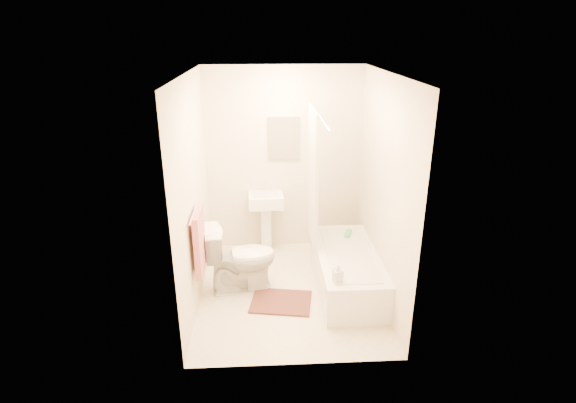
{
  "coord_description": "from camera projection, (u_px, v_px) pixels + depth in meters",
  "views": [
    {
      "loc": [
        -0.26,
        -4.4,
        2.8
      ],
      "look_at": [
        0.0,
        0.25,
        1.0
      ],
      "focal_mm": 28.0,
      "sensor_mm": 36.0,
      "label": 1
    }
  ],
  "objects": [
    {
      "name": "toilet_paper",
      "position": [
        204.0,
        233.0,
        4.93
      ],
      "size": [
        0.11,
        0.12,
        0.12
      ],
      "primitive_type": "cylinder",
      "rotation": [
        0.0,
        1.57,
        0.0
      ],
      "color": "white",
      "rests_on": "wall_left"
    },
    {
      "name": "sink",
      "position": [
        266.0,
        220.0,
        5.93
      ],
      "size": [
        0.46,
        0.37,
        0.87
      ],
      "primitive_type": null,
      "rotation": [
        0.0,
        0.0,
        0.04
      ],
      "color": "white",
      "rests_on": "floor"
    },
    {
      "name": "bath_mat",
      "position": [
        281.0,
        302.0,
        4.9
      ],
      "size": [
        0.72,
        0.58,
        0.02
      ],
      "primitive_type": "cube",
      "rotation": [
        0.0,
        0.0,
        -0.16
      ],
      "color": "#481E18",
      "rests_on": "floor"
    },
    {
      "name": "bathtub",
      "position": [
        347.0,
        270.0,
        5.14
      ],
      "size": [
        0.67,
        1.53,
        0.43
      ],
      "primitive_type": null,
      "color": "white",
      "rests_on": "floor"
    },
    {
      "name": "wall_right",
      "position": [
        384.0,
        190.0,
        4.74
      ],
      "size": [
        0.02,
        2.4,
        2.4
      ],
      "primitive_type": "cube",
      "color": "beige",
      "rests_on": "ground"
    },
    {
      "name": "soap_bottle",
      "position": [
        338.0,
        273.0,
        4.46
      ],
      "size": [
        0.11,
        0.11,
        0.2
      ],
      "primitive_type": "imported",
      "rotation": [
        0.0,
        0.0,
        0.21
      ],
      "color": "white",
      "rests_on": "bathtub"
    },
    {
      "name": "ceiling",
      "position": [
        289.0,
        74.0,
        4.26
      ],
      "size": [
        2.4,
        2.4,
        0.0
      ],
      "primitive_type": "plane",
      "color": "white",
      "rests_on": "ground"
    },
    {
      "name": "scrub_brush",
      "position": [
        348.0,
        234.0,
        5.5
      ],
      "size": [
        0.13,
        0.22,
        0.04
      ],
      "primitive_type": "cube",
      "rotation": [
        0.0,
        0.0,
        -0.34
      ],
      "color": "#43AA63",
      "rests_on": "bathtub"
    },
    {
      "name": "curtain_rod",
      "position": [
        319.0,
        114.0,
        4.51
      ],
      "size": [
        0.03,
        1.7,
        0.03
      ],
      "primitive_type": "cylinder",
      "rotation": [
        1.57,
        0.0,
        0.0
      ],
      "color": "silver",
      "rests_on": "wall_back"
    },
    {
      "name": "towel",
      "position": [
        200.0,
        241.0,
        4.56
      ],
      "size": [
        0.06,
        0.45,
        0.66
      ],
      "primitive_type": "cube",
      "color": "#CC7266",
      "rests_on": "towel_bar"
    },
    {
      "name": "wall_left",
      "position": [
        193.0,
        194.0,
        4.64
      ],
      "size": [
        0.02,
        2.4,
        2.4
      ],
      "primitive_type": "cube",
      "color": "beige",
      "rests_on": "ground"
    },
    {
      "name": "shower_curtain",
      "position": [
        313.0,
        175.0,
        5.17
      ],
      "size": [
        0.04,
        0.8,
        1.55
      ],
      "primitive_type": "cube",
      "color": "silver",
      "rests_on": "curtain_rod"
    },
    {
      "name": "towel_bar",
      "position": [
        194.0,
        212.0,
        4.44
      ],
      "size": [
        0.02,
        0.6,
        0.02
      ],
      "primitive_type": "cylinder",
      "rotation": [
        1.57,
        0.0,
        0.0
      ],
      "color": "silver",
      "rests_on": "wall_left"
    },
    {
      "name": "floor",
      "position": [
        289.0,
        291.0,
        5.12
      ],
      "size": [
        2.4,
        2.4,
        0.0
      ],
      "primitive_type": "plane",
      "color": "beige",
      "rests_on": "ground"
    },
    {
      "name": "toilet",
      "position": [
        241.0,
        258.0,
        5.05
      ],
      "size": [
        0.85,
        0.56,
        0.78
      ],
      "primitive_type": "imported",
      "rotation": [
        0.0,
        0.0,
        1.73
      ],
      "color": "white",
      "rests_on": "floor"
    },
    {
      "name": "wall_back",
      "position": [
        284.0,
        161.0,
        5.81
      ],
      "size": [
        2.0,
        0.02,
        2.4
      ],
      "primitive_type": "cube",
      "color": "beige",
      "rests_on": "ground"
    },
    {
      "name": "mirror",
      "position": [
        284.0,
        138.0,
        5.68
      ],
      "size": [
        0.4,
        0.03,
        0.55
      ],
      "primitive_type": "cube",
      "color": "white",
      "rests_on": "wall_back"
    }
  ]
}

